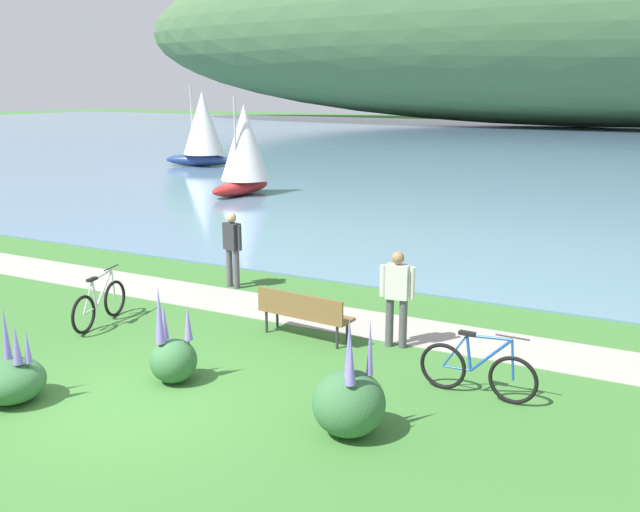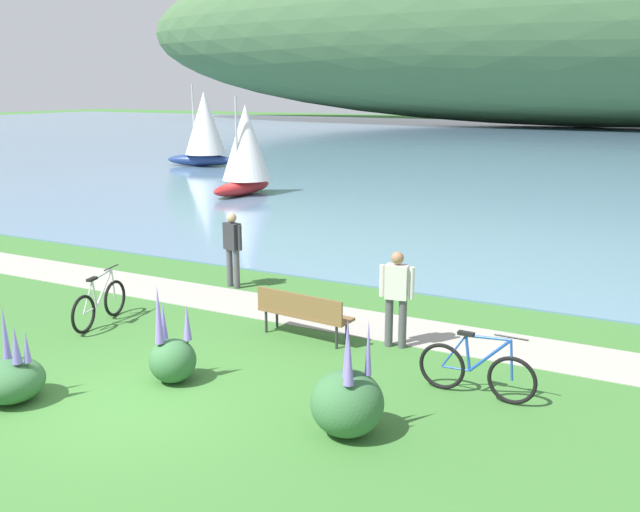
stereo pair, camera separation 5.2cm
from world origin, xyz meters
TOP-DOWN VIEW (x-y plane):
  - ground_plane at (0.00, 0.00)m, footprint 200.00×200.00m
  - bay_water at (0.00, 47.17)m, footprint 180.00×80.00m
  - distant_hillside at (-3.98, 77.08)m, footprint 118.96×28.00m
  - shoreline_path at (0.00, 4.84)m, footprint 60.00×1.50m
  - park_bench_near_camera at (0.91, 3.56)m, footprint 1.84×0.64m
  - bicycle_leaning_near_bench at (-2.92, 2.47)m, footprint 0.42×1.75m
  - bicycle_beside_path at (4.33, 2.63)m, footprint 1.77×0.12m
  - person_at_shoreline at (-2.12, 5.76)m, footprint 0.59×0.31m
  - person_on_the_grass at (2.53, 3.96)m, footprint 0.60×0.28m
  - echium_bush_closest_to_camera at (0.05, 0.98)m, footprint 0.72×0.72m
  - echium_bush_beside_closest at (-1.57, -0.65)m, footprint 0.96×0.96m
  - echium_bush_far_cluster at (3.16, 0.70)m, footprint 0.96×0.96m
  - sailboat_nearest_to_shore at (-17.56, 25.36)m, footprint 3.98×2.82m
  - sailboat_mid_bay at (-9.58, 17.53)m, footprint 2.21×3.50m

SIDE VIEW (x-z plane):
  - ground_plane at x=0.00m, z-range 0.00..0.00m
  - shoreline_path at x=0.00m, z-range 0.00..0.01m
  - bay_water at x=0.00m, z-range 0.00..0.04m
  - echium_bush_beside_closest at x=-1.57m, z-range -0.37..1.06m
  - bicycle_beside_path at x=4.33m, z-range -0.11..0.90m
  - bicycle_leaning_near_bench at x=-2.92m, z-range -0.11..0.90m
  - echium_bush_closest_to_camera at x=0.05m, z-range -0.38..1.19m
  - echium_bush_far_cluster at x=3.16m, z-range -0.35..1.30m
  - park_bench_near_camera at x=0.91m, z-range 0.08..0.96m
  - person_at_shoreline at x=-2.12m, z-range 0.12..1.83m
  - person_on_the_grass at x=2.53m, z-range 0.12..1.83m
  - sailboat_mid_bay at x=-9.58m, z-range -0.08..3.94m
  - sailboat_nearest_to_shore at x=-17.56m, z-range -0.09..4.41m
  - distant_hillside at x=-3.98m, z-range 0.04..23.36m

